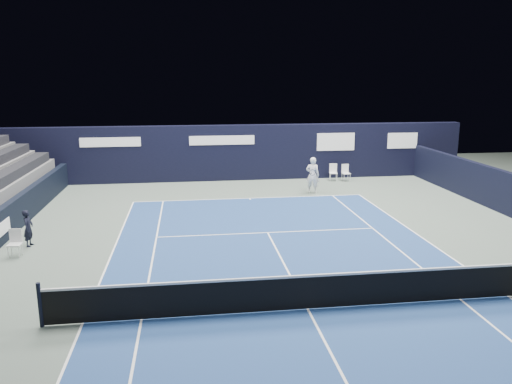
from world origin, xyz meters
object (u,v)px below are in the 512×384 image
folding_chair_back_b (346,171)px  tennis_net (308,291)px  line_judge_chair (15,241)px  folding_chair_back_a (333,169)px  tennis_player (313,175)px

folding_chair_back_b → tennis_net: (-5.87, -15.30, -0.03)m
line_judge_chair → tennis_net: tennis_net is taller
line_judge_chair → folding_chair_back_a: bearing=38.3°
line_judge_chair → tennis_player: 14.05m
folding_chair_back_a → tennis_player: 3.47m
folding_chair_back_b → tennis_player: 3.72m
line_judge_chair → tennis_net: size_ratio=0.07×
folding_chair_back_b → line_judge_chair: size_ratio=1.05×
folding_chair_back_b → tennis_player: (-2.58, -2.65, 0.38)m
folding_chair_back_a → tennis_player: (-1.93, -2.87, 0.27)m
tennis_player → tennis_net: bearing=-104.5°
tennis_net → tennis_player: (3.28, 12.65, 0.40)m
folding_chair_back_a → folding_chair_back_b: bearing=-9.8°
folding_chair_back_b → tennis_player: bearing=-137.8°
folding_chair_back_b → tennis_player: tennis_player is taller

